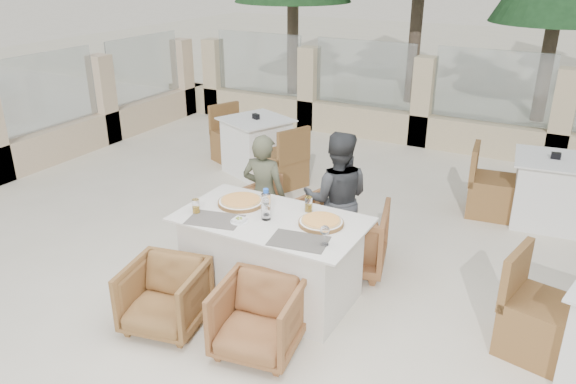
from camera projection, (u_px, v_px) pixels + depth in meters
The scene contains 23 objects.
ground at pixel (267, 286), 5.19m from camera, with size 80.00×80.00×0.00m, color beige.
sand_patch at pixel (510, 59), 16.49m from camera, with size 30.00×16.00×0.01m, color beige.
perimeter_wall_far at pixel (423, 95), 8.75m from camera, with size 10.00×0.34×1.60m, color beige, non-canonical shape.
perimeter_wall_left at pixel (51, 107), 8.08m from camera, with size 0.34×7.00×1.60m, color beige, non-canonical shape.
dining_table at pixel (272, 258), 4.90m from camera, with size 1.60×0.90×0.77m, color silver, non-canonical shape.
placemat_near_left at pixel (215, 220), 4.72m from camera, with size 0.45×0.30×0.00m, color #615A53.
placemat_near_right at pixel (299, 241), 4.37m from camera, with size 0.45×0.30×0.00m, color #56514A.
pizza_left at pixel (241, 201), 5.01m from camera, with size 0.41×0.41×0.05m, color orange.
pizza_right at pixel (321, 222), 4.63m from camera, with size 0.38×0.38×0.05m, color orange.
water_bottle at pixel (266, 204), 4.68m from camera, with size 0.08×0.08×0.28m, color #A3C5D6.
wine_glass_centre at pixel (266, 204), 4.80m from camera, with size 0.08×0.08×0.18m, color silver, non-canonical shape.
wine_glass_corner at pixel (325, 234), 4.28m from camera, with size 0.08×0.08×0.18m, color silver, non-canonical shape.
beer_glass_left at pixel (196, 206), 4.82m from camera, with size 0.06×0.06×0.13m, color gold.
beer_glass_right at pixel (309, 204), 4.86m from camera, with size 0.07×0.07×0.13m, color #C18D1B.
olive_dish at pixel (239, 220), 4.67m from camera, with size 0.11×0.11×0.04m, color silver, non-canonical shape.
armchair_far_left at pixel (281, 213), 5.95m from camera, with size 0.65×0.67×0.61m, color #9A6238.
armchair_far_right at pixel (349, 236), 5.40m from camera, with size 0.70×0.72×0.66m, color brown.
armchair_near_left at pixel (165, 296), 4.53m from camera, with size 0.60×0.62×0.56m, color brown.
armchair_near_right at pixel (258, 318), 4.25m from camera, with size 0.61×0.63×0.57m, color #925D35.
diner_left at pixel (264, 195), 5.58m from camera, with size 0.46×0.30×1.25m, color #4C4E39.
diner_right at pixel (337, 199), 5.37m from camera, with size 0.65×0.51×1.34m, color #35373A.
bg_table_a at pixel (257, 146), 7.76m from camera, with size 1.64×0.82×0.77m, color white, non-canonical shape.
bg_table_b at pixel (549, 191), 6.28m from camera, with size 1.64×0.82×0.77m, color white, non-canonical shape.
Camera 1 is at (2.30, -3.80, 2.83)m, focal length 35.00 mm.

